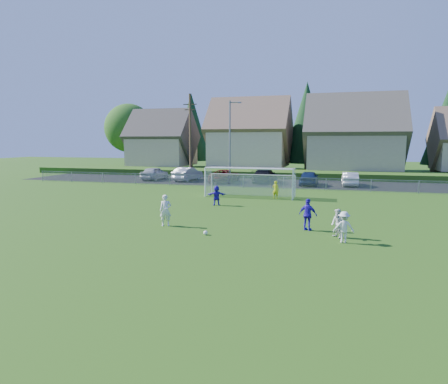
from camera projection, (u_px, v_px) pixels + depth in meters
The scene contains 22 objects.
ground at pixel (176, 244), 18.33m from camera, with size 160.00×160.00×0.00m, color #193D0C.
asphalt_lot at pixel (272, 183), 44.55m from camera, with size 60.00×60.00×0.00m, color black.
grass_embankment at pixel (281, 174), 51.64m from camera, with size 70.00×6.00×0.80m, color #1E420F.
soccer_ball at pixel (205, 233), 20.01m from camera, with size 0.22×0.22×0.22m, color white.
player_white_a at pixel (166, 210), 22.05m from camera, with size 0.63×0.42×1.74m, color silver.
player_white_b at pixel (338, 224), 19.32m from camera, with size 0.69×0.54×1.42m, color silver.
player_white_c at pixel (344, 227), 18.43m from camera, with size 0.95×0.54×1.47m, color silver.
player_blue_a at pixel (308, 215), 20.95m from camera, with size 0.98×0.41×1.68m, color #2A13B6.
player_blue_b at pixel (217, 195), 29.09m from camera, with size 1.35×0.43×1.45m, color #2A13B6.
goalkeeper at pixel (276, 190), 32.41m from camera, with size 0.54×0.35×1.47m, color yellow.
car_a at pixel (154, 173), 48.02m from camera, with size 1.85×4.59×1.56m, color #AFB3B8.
car_b at pixel (188, 174), 46.97m from camera, with size 1.67×4.80×1.58m, color #B9B9B9.
car_c at pixel (225, 176), 44.89m from camera, with size 2.43×5.26×1.46m, color #5F0A0D.
car_d at pixel (265, 176), 44.77m from camera, with size 2.20×5.42×1.57m, color black.
car_e at pixel (309, 178), 42.12m from camera, with size 1.84×4.58×1.56m, color #15264B.
car_f at pixel (350, 179), 41.57m from camera, with size 1.53×4.38×1.44m, color silver.
soccer_goal at pixel (250, 177), 33.42m from camera, with size 7.42×1.90×2.50m.
chainlink_fence at pixel (263, 182), 39.22m from camera, with size 52.06×0.06×1.20m.
streetlight at pixel (230, 139), 43.71m from camera, with size 1.38×0.18×9.00m.
utility_pole at pixel (190, 137), 46.01m from camera, with size 1.60×0.26×10.00m.
houses_row at pixel (303, 122), 57.33m from camera, with size 53.90×11.45×13.27m.
tree_row at pixel (301, 127), 63.62m from camera, with size 65.98×12.36×13.80m.
Camera 1 is at (7.05, -16.57, 4.71)m, focal length 32.00 mm.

